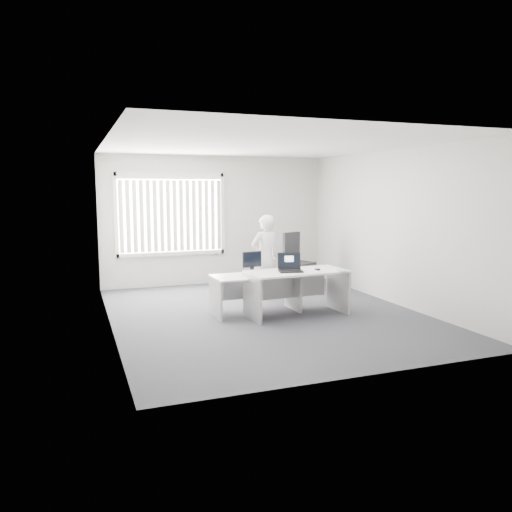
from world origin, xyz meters
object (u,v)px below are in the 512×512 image
object	(u,v)px
desk_far	(256,286)
monitor	(252,262)
office_chair	(297,271)
person	(265,257)
laptop	(291,263)
desk_near	(297,283)

from	to	relation	value
desk_far	monitor	distance (m)	0.45
office_chair	person	bearing A→B (deg)	-170.12
laptop	monitor	bearing A→B (deg)	137.02
laptop	monitor	distance (m)	0.80
desk_near	office_chair	bearing A→B (deg)	62.10
person	laptop	distance (m)	1.51
desk_near	desk_far	xyz separation A→B (m)	(-0.60, 0.35, -0.06)
monitor	office_chair	bearing A→B (deg)	34.52
office_chair	desk_far	bearing A→B (deg)	-156.65
person	laptop	size ratio (longest dim) A/B	4.19
person	monitor	distance (m)	1.00
desk_near	office_chair	distance (m)	2.37
person	desk_near	bearing A→B (deg)	80.30
desk_near	laptop	bearing A→B (deg)	-159.52
monitor	laptop	bearing A→B (deg)	-66.85
desk_far	laptop	xyz separation A→B (m)	(0.46, -0.41, 0.42)
desk_far	laptop	world-z (taller)	laptop
desk_near	office_chair	size ratio (longest dim) A/B	1.43
desk_far	person	world-z (taller)	person
desk_far	office_chair	size ratio (longest dim) A/B	1.26
desk_near	laptop	distance (m)	0.39
monitor	person	bearing A→B (deg)	46.21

